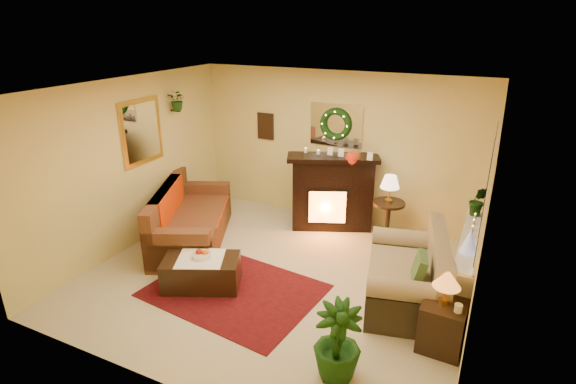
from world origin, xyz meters
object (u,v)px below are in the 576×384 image
at_px(sofa, 192,216).
at_px(coffee_table, 202,273).
at_px(side_table_round, 387,221).
at_px(fireplace, 332,197).
at_px(end_table_square, 442,327).
at_px(loveseat, 406,271).

bearing_deg(sofa, coffee_table, -73.15).
xyz_separation_m(side_table_round, coffee_table, (-1.90, -2.44, -0.12)).
bearing_deg(fireplace, end_table_square, -70.62).
height_order(sofa, loveseat, sofa).
height_order(sofa, end_table_square, sofa).
height_order(fireplace, side_table_round, fireplace).
height_order(loveseat, side_table_round, loveseat).
bearing_deg(fireplace, sofa, -164.53).
distance_m(sofa, end_table_square, 4.09).
height_order(side_table_round, coffee_table, side_table_round).
relative_size(end_table_square, coffee_table, 0.56).
bearing_deg(fireplace, loveseat, -68.44).
relative_size(loveseat, end_table_square, 2.82).
height_order(sofa, coffee_table, sofa).
distance_m(fireplace, end_table_square, 3.20).
xyz_separation_m(end_table_square, coffee_table, (-3.06, -0.13, -0.06)).
relative_size(sofa, loveseat, 1.35).
height_order(end_table_square, coffee_table, end_table_square).
distance_m(fireplace, side_table_round, 1.01).
bearing_deg(fireplace, side_table_round, -26.18).
bearing_deg(end_table_square, fireplace, 132.30).
height_order(fireplace, end_table_square, fireplace).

